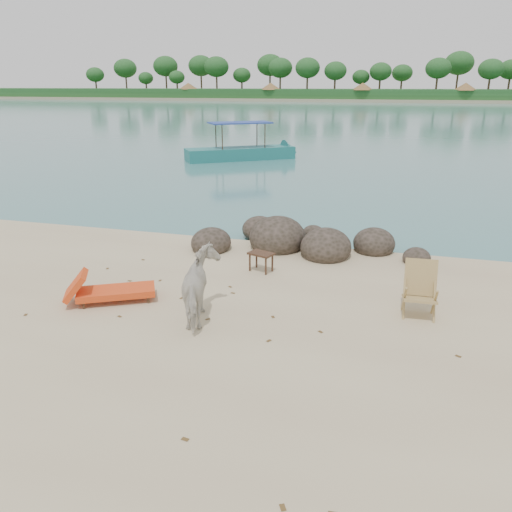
{
  "coord_description": "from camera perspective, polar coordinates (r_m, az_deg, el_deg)",
  "views": [
    {
      "loc": [
        2.58,
        -7.26,
        4.32
      ],
      "look_at": [
        -0.02,
        2.0,
        1.0
      ],
      "focal_mm": 35.0,
      "sensor_mm": 36.0,
      "label": 1
    }
  ],
  "objects": [
    {
      "name": "lounge_chair",
      "position": [
        10.78,
        -15.69,
        -3.63
      ],
      "size": [
        2.05,
        1.54,
        0.59
      ],
      "primitive_type": null,
      "rotation": [
        0.0,
        0.0,
        0.49
      ],
      "color": "#EA4C1B",
      "rests_on": "ground"
    },
    {
      "name": "side_table",
      "position": [
        12.02,
        0.58,
        -0.83
      ],
      "size": [
        0.67,
        0.55,
        0.47
      ],
      "primitive_type": null,
      "rotation": [
        0.0,
        0.0,
        -0.34
      ],
      "color": "#321E14",
      "rests_on": "ground"
    },
    {
      "name": "water",
      "position": [
        97.39,
        14.72,
        15.91
      ],
      "size": [
        400.0,
        400.0,
        0.0
      ],
      "primitive_type": "plane",
      "color": "#397372",
      "rests_on": "ground"
    },
    {
      "name": "far_shore",
      "position": [
        177.33,
        15.53,
        16.99
      ],
      "size": [
        420.0,
        90.0,
        1.4
      ],
      "primitive_type": "cube",
      "color": "tan",
      "rests_on": "ground"
    },
    {
      "name": "boat_near",
      "position": [
        30.88,
        -1.83,
        14.35
      ],
      "size": [
        7.04,
        5.63,
        3.6
      ],
      "primitive_type": null,
      "rotation": [
        0.0,
        0.0,
        0.61
      ],
      "color": "#206E6D",
      "rests_on": "water"
    },
    {
      "name": "dead_leaves",
      "position": [
        9.45,
        -5.48,
        -8.21
      ],
      "size": [
        8.17,
        7.12,
        0.0
      ],
      "color": "brown",
      "rests_on": "ground"
    },
    {
      "name": "deck_chair",
      "position": [
        10.12,
        18.24,
        -3.99
      ],
      "size": [
        0.71,
        0.77,
        1.05
      ],
      "primitive_type": null,
      "rotation": [
        0.0,
        0.0,
        0.05
      ],
      "color": "tan",
      "rests_on": "ground"
    },
    {
      "name": "far_scenery",
      "position": [
        143.99,
        15.43,
        17.93
      ],
      "size": [
        420.0,
        18.0,
        9.5
      ],
      "color": "#1E4C1E",
      "rests_on": "ground"
    },
    {
      "name": "boulders",
      "position": [
        13.75,
        4.6,
        1.65
      ],
      "size": [
        6.29,
        2.86,
        1.17
      ],
      "rotation": [
        0.0,
        0.0,
        0.31
      ],
      "color": "black",
      "rests_on": "ground"
    },
    {
      "name": "cow",
      "position": [
        9.49,
        -6.18,
        -3.69
      ],
      "size": [
        1.21,
        1.74,
        1.34
      ],
      "primitive_type": "imported",
      "rotation": [
        0.0,
        0.0,
        3.48
      ],
      "color": "silver",
      "rests_on": "ground"
    }
  ]
}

